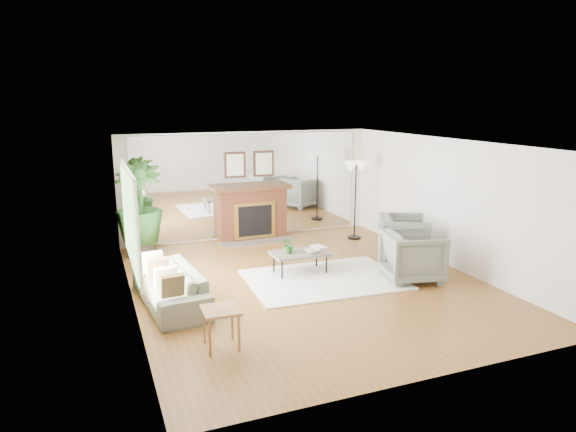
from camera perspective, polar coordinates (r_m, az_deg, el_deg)
name	(u,v)px	position (r m, az deg, el deg)	size (l,w,h in m)	color
ground	(308,283)	(9.31, 2.21, -7.45)	(7.00, 7.00, 0.00)	brown
wall_left	(130,231)	(8.25, -17.13, -1.60)	(0.02, 7.00, 2.50)	silver
wall_right	(449,203)	(10.49, 17.41, 1.39)	(0.02, 7.00, 2.50)	silver
wall_back	(249,185)	(12.17, -4.35, 3.45)	(6.00, 0.02, 2.50)	silver
mirror_panel	(249,185)	(12.15, -4.32, 3.44)	(5.40, 0.04, 2.40)	silver
window_panel	(130,219)	(8.61, -17.19, -0.32)	(0.04, 2.40, 1.50)	#B2E09E
fireplace	(252,211)	(12.06, -3.98, 0.52)	(1.85, 0.83, 2.05)	brown
area_rug	(324,279)	(9.46, 4.00, -7.04)	(2.75, 1.96, 0.03)	white
coffee_table	(300,254)	(9.65, 1.35, -4.24)	(1.07, 0.63, 0.43)	#60584C
sofa	(170,287)	(8.47, -12.98, -7.71)	(2.04, 0.80, 0.60)	#6C725B
armchair_back	(404,237)	(10.84, 12.76, -2.31)	(0.97, 1.00, 0.91)	gray
armchair_front	(413,256)	(9.59, 13.70, -4.35)	(0.97, 1.00, 0.91)	gray
side_table	(221,315)	(6.91, -7.46, -10.87)	(0.49, 0.49, 0.54)	olive
potted_ficus	(139,206)	(11.03, -16.25, 1.03)	(1.04, 1.04, 2.00)	#2A251F
floor_lamp	(356,173)	(11.98, 7.57, 4.77)	(0.60, 0.33, 1.84)	black
tabletop_plant	(289,244)	(9.55, 0.07, -3.17)	(0.30, 0.26, 0.33)	#356826
fruit_bowl	(312,251)	(9.61, 2.69, -3.91)	(0.27, 0.27, 0.07)	olive
book	(314,248)	(9.90, 2.95, -3.53)	(0.21, 0.29, 0.02)	olive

